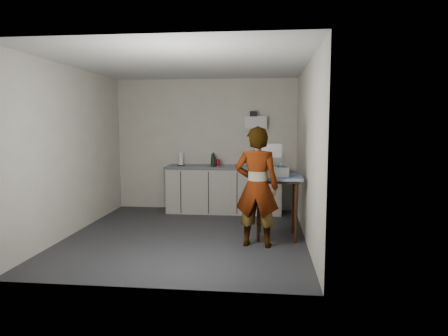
# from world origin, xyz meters

# --- Properties ---
(ground) EXTENTS (4.00, 4.00, 0.00)m
(ground) POSITION_xyz_m (0.00, 0.00, 0.00)
(ground) COLOR #29292E
(ground) RESTS_ON ground
(wall_back) EXTENTS (3.60, 0.02, 2.60)m
(wall_back) POSITION_xyz_m (0.00, 1.99, 1.30)
(wall_back) COLOR beige
(wall_back) RESTS_ON ground
(wall_right) EXTENTS (0.02, 4.00, 2.60)m
(wall_right) POSITION_xyz_m (1.79, 0.00, 1.30)
(wall_right) COLOR beige
(wall_right) RESTS_ON ground
(wall_left) EXTENTS (0.02, 4.00, 2.60)m
(wall_left) POSITION_xyz_m (-1.79, 0.00, 1.30)
(wall_left) COLOR beige
(wall_left) RESTS_ON ground
(ceiling) EXTENTS (3.60, 4.00, 0.01)m
(ceiling) POSITION_xyz_m (0.00, 0.00, 2.60)
(ceiling) COLOR silver
(ceiling) RESTS_ON wall_back
(kitchen_counter) EXTENTS (2.24, 0.62, 0.91)m
(kitchen_counter) POSITION_xyz_m (0.40, 1.70, 0.43)
(kitchen_counter) COLOR black
(kitchen_counter) RESTS_ON ground
(wall_shelf) EXTENTS (0.42, 0.18, 0.37)m
(wall_shelf) POSITION_xyz_m (1.00, 1.92, 1.75)
(wall_shelf) COLOR white
(wall_shelf) RESTS_ON ground
(side_table) EXTENTS (0.74, 0.74, 0.94)m
(side_table) POSITION_xyz_m (1.37, 0.06, 0.82)
(side_table) COLOR #3A1C0D
(side_table) RESTS_ON ground
(standing_man) EXTENTS (0.66, 0.48, 1.69)m
(standing_man) POSITION_xyz_m (1.08, -0.40, 0.84)
(standing_man) COLOR #B2A593
(standing_man) RESTS_ON ground
(soap_bottle) EXTENTS (0.14, 0.14, 0.27)m
(soap_bottle) POSITION_xyz_m (0.20, 1.59, 1.04)
(soap_bottle) COLOR black
(soap_bottle) RESTS_ON kitchen_counter
(soda_can) EXTENTS (0.07, 0.07, 0.14)m
(soda_can) POSITION_xyz_m (0.28, 1.66, 0.98)
(soda_can) COLOR red
(soda_can) RESTS_ON kitchen_counter
(dark_bottle) EXTENTS (0.07, 0.07, 0.23)m
(dark_bottle) POSITION_xyz_m (0.17, 1.77, 1.02)
(dark_bottle) COLOR black
(dark_bottle) RESTS_ON kitchen_counter
(paper_towel) EXTENTS (0.14, 0.14, 0.25)m
(paper_towel) POSITION_xyz_m (-0.45, 1.69, 1.03)
(paper_towel) COLOR black
(paper_towel) RESTS_ON kitchen_counter
(dish_rack) EXTENTS (0.42, 0.31, 0.29)m
(dish_rack) POSITION_xyz_m (1.17, 1.66, 0.98)
(dish_rack) COLOR silver
(dish_rack) RESTS_ON kitchen_counter
(bakery_box) EXTENTS (0.43, 0.44, 0.47)m
(bakery_box) POSITION_xyz_m (1.33, 0.05, 1.05)
(bakery_box) COLOR white
(bakery_box) RESTS_ON side_table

